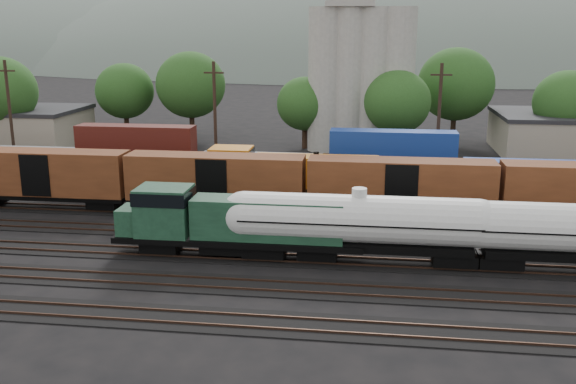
# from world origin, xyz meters

# --- Properties ---
(ground) EXTENTS (600.00, 600.00, 0.00)m
(ground) POSITION_xyz_m (0.00, 0.00, 0.00)
(ground) COLOR black
(tracks) EXTENTS (180.00, 33.20, 0.20)m
(tracks) POSITION_xyz_m (0.00, 0.00, 0.05)
(tracks) COLOR black
(tracks) RESTS_ON ground
(green_locomotive) EXTENTS (17.28, 3.05, 4.57)m
(green_locomotive) POSITION_xyz_m (-4.78, -5.00, 2.61)
(green_locomotive) COLOR black
(green_locomotive) RESTS_ON ground
(tank_car_a) EXTENTS (18.81, 3.37, 4.93)m
(tank_car_a) POSITION_xyz_m (4.41, -5.00, 2.91)
(tank_car_a) COLOR silver
(tank_car_a) RESTS_ON ground
(orange_locomotive) EXTENTS (18.55, 3.09, 4.64)m
(orange_locomotive) POSITION_xyz_m (-2.95, 10.00, 2.64)
(orange_locomotive) COLOR black
(orange_locomotive) RESTS_ON ground
(boxcar_string) EXTENTS (153.60, 2.90, 4.20)m
(boxcar_string) POSITION_xyz_m (-0.15, 5.00, 3.12)
(boxcar_string) COLOR black
(boxcar_string) RESTS_ON ground
(container_wall) EXTENTS (160.00, 2.60, 5.80)m
(container_wall) POSITION_xyz_m (-11.05, 15.00, 2.73)
(container_wall) COLOR black
(container_wall) RESTS_ON ground
(grain_silo) EXTENTS (13.40, 5.00, 29.00)m
(grain_silo) POSITION_xyz_m (3.28, 36.00, 11.26)
(grain_silo) COLOR #A7A499
(grain_silo) RESTS_ON ground
(industrial_sheds) EXTENTS (119.38, 17.26, 5.10)m
(industrial_sheds) POSITION_xyz_m (6.63, 35.25, 2.56)
(industrial_sheds) COLOR #9E937F
(industrial_sheds) RESTS_ON ground
(tree_band) EXTENTS (162.28, 21.30, 13.03)m
(tree_band) POSITION_xyz_m (8.40, 37.71, 7.16)
(tree_band) COLOR black
(tree_band) RESTS_ON ground
(utility_poles) EXTENTS (122.20, 0.36, 12.00)m
(utility_poles) POSITION_xyz_m (0.00, 22.00, 6.21)
(utility_poles) COLOR black
(utility_poles) RESTS_ON ground
(distant_hills) EXTENTS (860.00, 286.00, 130.00)m
(distant_hills) POSITION_xyz_m (23.92, 260.00, -20.56)
(distant_hills) COLOR #59665B
(distant_hills) RESTS_ON ground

